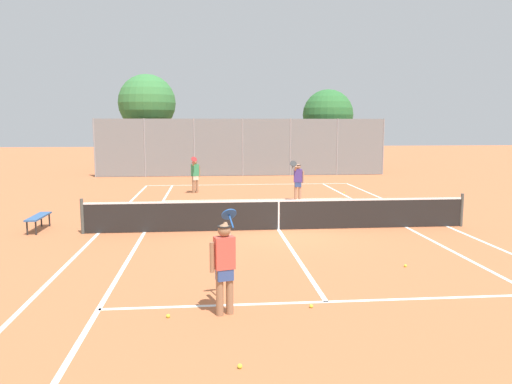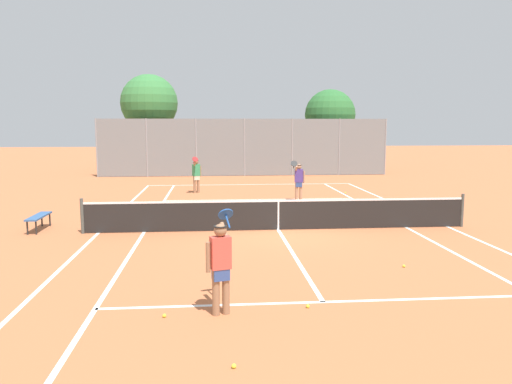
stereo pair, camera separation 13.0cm
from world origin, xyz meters
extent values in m
plane|color=#BC663D|center=(0.00, 0.00, 0.00)|extent=(120.00, 120.00, 0.00)
cube|color=white|center=(0.00, 11.90, 0.00)|extent=(11.00, 0.10, 0.01)
cube|color=white|center=(-5.50, 0.00, 0.00)|extent=(0.10, 23.80, 0.01)
cube|color=white|center=(5.50, 0.00, 0.00)|extent=(0.10, 23.80, 0.01)
cube|color=white|center=(-4.13, 0.00, 0.00)|extent=(0.10, 23.80, 0.01)
cube|color=white|center=(4.13, 0.00, 0.00)|extent=(0.10, 23.80, 0.01)
cube|color=white|center=(0.00, -6.40, 0.00)|extent=(8.26, 0.10, 0.01)
cube|color=white|center=(0.00, 6.40, 0.00)|extent=(8.26, 0.10, 0.01)
cube|color=white|center=(0.00, 0.00, 0.00)|extent=(0.10, 12.80, 0.01)
cylinder|color=#474C47|center=(-5.95, 0.00, 0.53)|extent=(0.10, 0.10, 1.07)
cylinder|color=#474C47|center=(5.95, 0.00, 0.53)|extent=(0.10, 0.10, 1.07)
cube|color=black|center=(0.00, 0.00, 0.46)|extent=(11.90, 0.02, 0.89)
cube|color=white|center=(0.00, 0.00, 0.92)|extent=(11.90, 0.03, 0.06)
cube|color=white|center=(0.00, 0.00, 0.44)|extent=(0.05, 0.03, 0.89)
cylinder|color=#936B4C|center=(-1.98, -6.87, 0.41)|extent=(0.13, 0.13, 0.82)
cylinder|color=#936B4C|center=(-1.81, -6.82, 0.41)|extent=(0.13, 0.13, 0.82)
cube|color=#334C8C|center=(-1.89, -6.84, 0.74)|extent=(0.32, 0.25, 0.24)
cube|color=#D84C3F|center=(-1.89, -6.84, 1.10)|extent=(0.38, 0.29, 0.56)
sphere|color=#936B4C|center=(-1.89, -6.84, 1.49)|extent=(0.22, 0.22, 0.22)
cylinder|color=black|center=(-1.89, -6.84, 1.56)|extent=(0.23, 0.23, 0.02)
cylinder|color=#936B4C|center=(-2.11, -6.90, 1.04)|extent=(0.08, 0.08, 0.52)
cylinder|color=#936B4C|center=(-1.81, -6.67, 1.39)|extent=(0.20, 0.46, 0.35)
cylinder|color=#1E4C99|center=(-1.76, -6.39, 1.55)|extent=(0.10, 0.25, 0.22)
cylinder|color=#1E4C99|center=(-1.79, -6.27, 1.66)|extent=(0.32, 0.27, 0.23)
cylinder|color=#936B4C|center=(-2.74, 8.85, 0.41)|extent=(0.13, 0.13, 0.82)
cylinder|color=#936B4C|center=(-2.90, 8.77, 0.41)|extent=(0.13, 0.13, 0.82)
cube|color=beige|center=(-2.82, 8.81, 0.74)|extent=(0.33, 0.28, 0.24)
cube|color=#338C59|center=(-2.82, 8.81, 1.10)|extent=(0.39, 0.32, 0.56)
sphere|color=#936B4C|center=(-2.82, 8.81, 1.49)|extent=(0.22, 0.22, 0.22)
cylinder|color=black|center=(-2.82, 8.81, 1.56)|extent=(0.23, 0.23, 0.02)
cylinder|color=#936B4C|center=(-2.62, 8.90, 1.04)|extent=(0.08, 0.08, 0.52)
cylinder|color=#936B4C|center=(-2.88, 8.63, 1.39)|extent=(0.26, 0.45, 0.35)
cylinder|color=maroon|center=(-2.89, 8.34, 1.55)|extent=(0.13, 0.24, 0.22)
cylinder|color=maroon|center=(-2.84, 8.23, 1.66)|extent=(0.34, 0.30, 0.23)
cylinder|color=tan|center=(1.72, 5.75, 0.41)|extent=(0.13, 0.13, 0.82)
cylinder|color=tan|center=(1.54, 5.76, 0.41)|extent=(0.13, 0.13, 0.82)
cube|color=#334C8C|center=(1.63, 5.76, 0.74)|extent=(0.29, 0.20, 0.24)
cube|color=#4C388C|center=(1.63, 5.76, 1.10)|extent=(0.35, 0.22, 0.56)
sphere|color=tan|center=(1.63, 5.76, 1.49)|extent=(0.22, 0.22, 0.22)
cylinder|color=black|center=(1.63, 5.76, 1.56)|extent=(0.23, 0.23, 0.02)
cylinder|color=tan|center=(1.85, 5.75, 1.04)|extent=(0.08, 0.08, 0.52)
cylinder|color=tan|center=(1.49, 5.63, 1.39)|extent=(0.11, 0.46, 0.35)
cylinder|color=black|center=(1.35, 5.37, 1.55)|extent=(0.05, 0.25, 0.22)
cylinder|color=black|center=(1.34, 5.25, 1.66)|extent=(0.29, 0.21, 0.23)
sphere|color=#D1DB33|center=(-0.34, -6.67, 0.03)|extent=(0.07, 0.07, 0.07)
sphere|color=#D1DB33|center=(2.35, -4.33, 0.03)|extent=(0.07, 0.07, 0.07)
sphere|color=#D1DB33|center=(-1.76, -8.79, 0.03)|extent=(0.07, 0.07, 0.07)
sphere|color=#D1DB33|center=(4.28, 7.99, 0.03)|extent=(0.07, 0.07, 0.07)
sphere|color=#D1DB33|center=(-2.86, -6.90, 0.03)|extent=(0.07, 0.07, 0.07)
cube|color=#33598C|center=(-7.42, 0.61, 0.44)|extent=(0.36, 1.50, 0.05)
cylinder|color=#262626|center=(-7.30, 1.24, 0.21)|extent=(0.05, 0.05, 0.41)
cylinder|color=#262626|center=(-7.30, -0.03, 0.21)|extent=(0.05, 0.05, 0.41)
cylinder|color=#262626|center=(-7.55, 1.24, 0.21)|extent=(0.05, 0.05, 0.41)
cylinder|color=#262626|center=(-7.55, -0.03, 0.21)|extent=(0.05, 0.05, 0.41)
cylinder|color=gray|center=(-9.21, 16.60, 1.82)|extent=(0.08, 0.08, 3.65)
cylinder|color=gray|center=(-6.14, 16.60, 1.82)|extent=(0.08, 0.08, 3.65)
cylinder|color=gray|center=(-3.07, 16.60, 1.82)|extent=(0.08, 0.08, 3.65)
cylinder|color=gray|center=(0.00, 16.60, 1.82)|extent=(0.08, 0.08, 3.65)
cylinder|color=gray|center=(3.07, 16.60, 1.82)|extent=(0.08, 0.08, 3.65)
cylinder|color=gray|center=(6.14, 16.60, 1.82)|extent=(0.08, 0.08, 3.65)
cylinder|color=gray|center=(9.21, 16.60, 1.82)|extent=(0.08, 0.08, 3.65)
cube|color=slate|center=(0.00, 16.60, 1.82)|extent=(18.42, 0.02, 3.61)
cylinder|color=brown|center=(-6.21, 19.10, 1.68)|extent=(0.27, 0.27, 3.36)
sphere|color=#387A3D|center=(-6.21, 19.10, 4.69)|extent=(3.79, 3.79, 3.79)
sphere|color=#387A3D|center=(-6.11, 19.01, 4.21)|extent=(2.54, 2.54, 2.54)
cylinder|color=brown|center=(6.06, 19.02, 1.36)|extent=(0.25, 0.25, 2.72)
sphere|color=#2D6B33|center=(6.06, 19.02, 3.93)|extent=(3.47, 3.47, 3.47)
sphere|color=#2D6B33|center=(6.40, 19.39, 3.50)|extent=(2.46, 2.46, 2.46)
camera|label=1|loc=(-2.13, -15.13, 3.27)|focal=35.00mm
camera|label=2|loc=(-2.00, -15.14, 3.27)|focal=35.00mm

